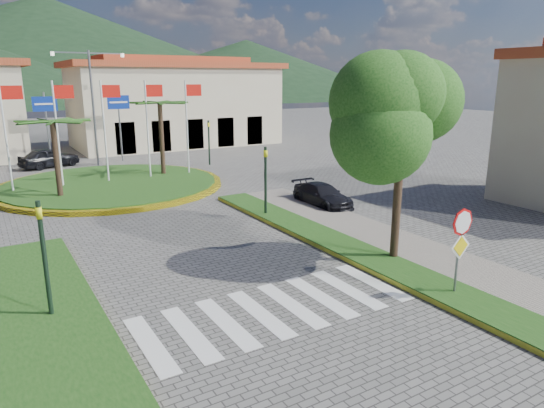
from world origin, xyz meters
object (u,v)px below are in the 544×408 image
stop_sign (461,238)px  car_dark_a (49,158)px  car_dark_b (177,143)px  roundabout_island (111,184)px  deciduous_tree (403,108)px  car_side_right (322,195)px

stop_sign → car_dark_a: bearing=103.6°
stop_sign → car_dark_b: stop_sign is taller
stop_sign → car_dark_b: 33.09m
car_dark_b → roundabout_island: bearing=144.9°
deciduous_tree → car_dark_a: size_ratio=1.68×
deciduous_tree → car_side_right: deciduous_tree is taller
car_dark_b → car_dark_a: bearing=108.9°
car_dark_b → deciduous_tree: bearing=173.0°
roundabout_island → car_dark_b: roundabout_island is taller
stop_sign → car_dark_a: 29.81m
stop_sign → car_dark_a: stop_sign is taller
roundabout_island → stop_sign: size_ratio=4.79×
deciduous_tree → car_dark_b: 30.34m
roundabout_island → stop_sign: 20.69m
roundabout_island → car_dark_a: (-2.12, 8.91, 0.52)m
car_dark_b → car_side_right: 22.58m
car_dark_a → car_side_right: size_ratio=1.08×
roundabout_island → stop_sign: (4.90, -20.04, 1.62)m
deciduous_tree → car_dark_a: 27.38m
car_dark_b → car_side_right: size_ratio=0.90×
stop_sign → deciduous_tree: size_ratio=0.39×
deciduous_tree → car_dark_a: bearing=106.4°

